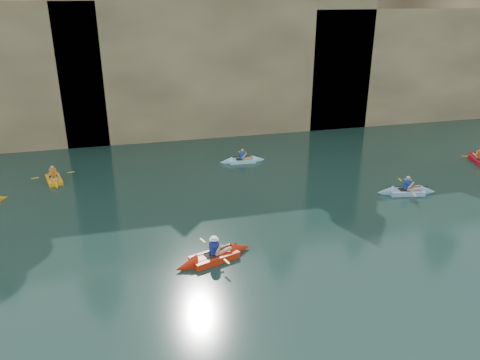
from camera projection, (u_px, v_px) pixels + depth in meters
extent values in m
plane|color=black|center=(303.00, 303.00, 17.38)|extent=(160.00, 160.00, 0.00)
cube|color=tan|center=(184.00, 48.00, 42.06)|extent=(70.00, 16.00, 12.00)
cube|color=tan|center=(223.00, 62.00, 35.99)|extent=(24.00, 2.40, 11.40)
cube|color=tan|center=(447.00, 63.00, 40.84)|extent=(26.00, 2.40, 9.84)
cube|color=black|center=(149.00, 120.00, 35.58)|extent=(3.50, 1.00, 3.20)
cube|color=black|center=(320.00, 102.00, 38.53)|extent=(5.00, 1.00, 4.50)
cube|color=red|center=(214.00, 257.00, 20.10)|extent=(2.98, 1.74, 0.32)
cone|color=red|center=(241.00, 248.00, 20.77)|extent=(1.22, 1.12, 0.85)
cone|color=red|center=(186.00, 266.00, 19.43)|extent=(1.22, 1.12, 0.85)
cube|color=black|center=(211.00, 255.00, 19.98)|extent=(0.69, 0.68, 0.04)
cube|color=navy|center=(214.00, 248.00, 19.94)|extent=(0.42, 0.34, 0.54)
sphere|color=tan|center=(214.00, 240.00, 19.79)|extent=(0.23, 0.23, 0.23)
cylinder|color=black|center=(214.00, 250.00, 19.99)|extent=(2.16, 0.75, 0.04)
cube|color=yellow|center=(203.00, 240.00, 20.80)|extent=(0.21, 0.42, 0.02)
cube|color=yellow|center=(227.00, 261.00, 19.18)|extent=(0.21, 0.42, 0.02)
cylinder|color=white|center=(214.00, 239.00, 19.77)|extent=(0.39, 0.39, 0.11)
cone|color=#FF9B10|center=(1.00, 198.00, 25.84)|extent=(1.00, 0.97, 0.64)
cube|color=#7BABCE|center=(406.00, 192.00, 26.64)|extent=(2.74, 1.36, 0.30)
cone|color=#7BABCE|center=(428.00, 191.00, 26.70)|extent=(1.07, 0.98, 0.81)
cone|color=#7BABCE|center=(385.00, 192.00, 26.59)|extent=(1.07, 0.98, 0.81)
cube|color=black|center=(404.00, 190.00, 26.59)|extent=(0.64, 0.61, 0.04)
cube|color=navy|center=(407.00, 184.00, 26.48)|extent=(0.41, 0.31, 0.54)
sphere|color=tan|center=(408.00, 178.00, 26.33)|extent=(0.23, 0.23, 0.23)
cylinder|color=black|center=(407.00, 187.00, 26.53)|extent=(2.36, 0.52, 0.04)
cube|color=yellow|center=(400.00, 180.00, 27.55)|extent=(0.16, 0.43, 0.02)
cube|color=yellow|center=(415.00, 195.00, 25.51)|extent=(0.16, 0.43, 0.02)
cube|color=red|center=(479.00, 160.00, 31.61)|extent=(1.46, 2.73, 0.28)
cone|color=red|center=(472.00, 154.00, 32.75)|extent=(0.97, 1.09, 0.75)
cylinder|color=black|center=(480.00, 156.00, 31.51)|extent=(0.63, 2.15, 0.04)
cube|color=yellow|center=(465.00, 156.00, 31.53)|extent=(0.43, 0.19, 0.02)
cube|color=#FAAA15|center=(54.00, 179.00, 28.38)|extent=(1.35, 2.49, 0.28)
cone|color=#FAAA15|center=(57.00, 186.00, 27.47)|extent=(0.94, 1.00, 0.76)
cone|color=#FAAA15|center=(51.00, 173.00, 29.29)|extent=(0.94, 1.00, 0.76)
cube|color=black|center=(53.00, 177.00, 28.47)|extent=(0.60, 0.65, 0.04)
cube|color=orange|center=(53.00, 173.00, 28.23)|extent=(0.30, 0.39, 0.51)
sphere|color=tan|center=(52.00, 167.00, 28.09)|extent=(0.21, 0.21, 0.21)
cylinder|color=black|center=(53.00, 175.00, 28.28)|extent=(0.58, 2.19, 0.04)
cube|color=yellow|center=(71.00, 172.00, 28.73)|extent=(0.43, 0.18, 0.02)
cube|color=yellow|center=(35.00, 178.00, 27.83)|extent=(0.43, 0.18, 0.02)
cube|color=#98E3FF|center=(242.00, 160.00, 31.56)|extent=(2.42, 0.85, 0.26)
cone|color=#98E3FF|center=(259.00, 159.00, 31.77)|extent=(0.88, 0.75, 0.71)
cone|color=#98E3FF|center=(226.00, 162.00, 31.35)|extent=(0.88, 0.75, 0.71)
cube|color=black|center=(240.00, 159.00, 31.49)|extent=(0.57, 0.47, 0.04)
cube|color=#1A4390|center=(242.00, 155.00, 31.42)|extent=(0.33, 0.22, 0.48)
sphere|color=tan|center=(242.00, 150.00, 31.29)|extent=(0.20, 0.20, 0.20)
cylinder|color=black|center=(242.00, 157.00, 31.46)|extent=(2.11, 0.13, 0.04)
cube|color=yellow|center=(239.00, 152.00, 32.32)|extent=(0.10, 0.42, 0.02)
cube|color=yellow|center=(245.00, 161.00, 30.59)|extent=(0.10, 0.42, 0.02)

